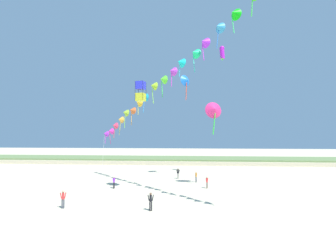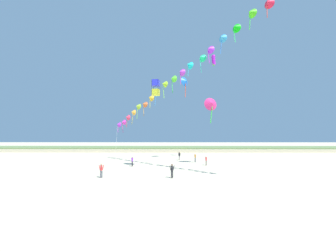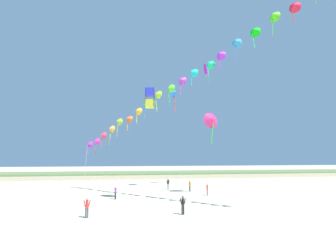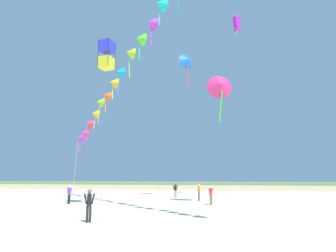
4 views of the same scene
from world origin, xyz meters
name	(u,v)px [view 3 (image 3 of 4)]	position (x,y,z in m)	size (l,w,h in m)	color
ground_plane	(214,223)	(0.00, 0.00, 0.00)	(240.00, 240.00, 0.00)	beige
dune_ridge	(153,175)	(0.00, 46.44, 0.63)	(120.00, 13.73, 1.26)	beige
person_near_left	(115,192)	(-8.16, 12.86, 0.90)	(0.27, 0.53, 1.56)	black
person_near_right	(168,183)	(-0.21, 21.36, 0.95)	(0.56, 0.31, 1.64)	gray
person_mid_center	(207,189)	(3.95, 14.02, 0.89)	(0.39, 0.47, 1.54)	#726656
person_far_left	(190,185)	(2.61, 18.34, 0.92)	(0.28, 0.54, 1.59)	#474C56
person_far_right	(183,204)	(-1.81, 3.21, 0.96)	(0.58, 0.23, 1.67)	black
person_far_center	(87,206)	(-10.23, 3.30, 0.98)	(0.59, 0.24, 1.70)	#474C56
kite_banner_string	(181,81)	(-0.38, 10.26, 14.57)	(26.79, 28.23, 22.70)	#A832D0
large_kite_low_lead	(206,69)	(7.17, 23.62, 20.92)	(1.12, 1.02, 2.56)	#BA1EC9
large_kite_mid_trail	(150,98)	(-4.22, 10.55, 12.29)	(1.24, 1.24, 2.40)	yellow
large_kite_high_solo	(212,120)	(4.98, 14.56, 10.37)	(2.48, 1.69, 4.54)	#EE2D77
large_kite_outer_drift	(175,93)	(1.12, 22.30, 16.05)	(2.04, 2.03, 4.31)	blue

